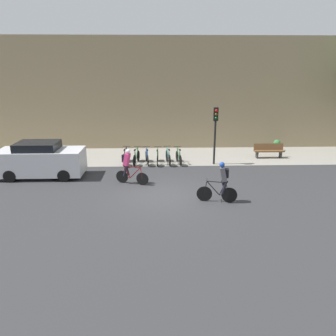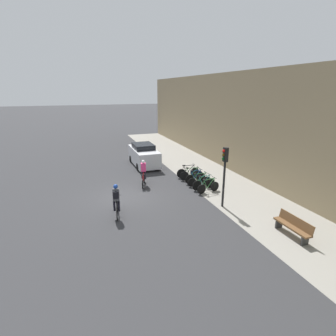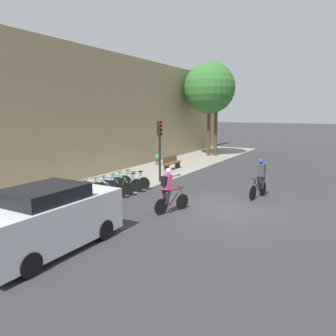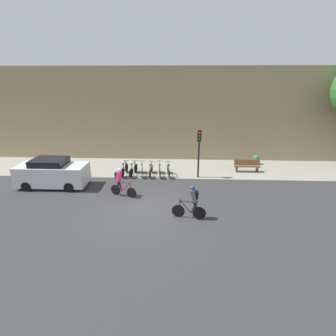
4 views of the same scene
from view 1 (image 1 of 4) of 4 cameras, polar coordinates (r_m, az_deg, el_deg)
name	(u,v)px [view 1 (image 1 of 4)]	position (r m, az deg, el deg)	size (l,w,h in m)	color
ground	(162,195)	(14.73, -1.00, -4.76)	(200.00, 200.00, 0.00)	#333335
kerb_strip	(161,156)	(21.14, -1.27, 2.08)	(44.00, 4.50, 0.01)	gray
building_facade	(160,94)	(23.03, -1.40, 12.78)	(44.00, 0.60, 7.50)	#9E8966
cyclist_pink	(128,165)	(16.00, -6.96, 0.50)	(1.63, 0.69, 1.75)	black
cyclist_grey	(222,181)	(13.86, 9.32, -2.24)	(1.69, 0.53, 1.77)	black
parked_bike_0	(126,157)	(19.51, -7.37, 1.88)	(0.46, 1.73, 0.98)	black
parked_bike_1	(136,157)	(19.46, -5.53, 1.88)	(0.46, 1.70, 0.97)	black
parked_bike_2	(147,157)	(19.43, -3.68, 1.88)	(0.46, 1.61, 0.96)	black
parked_bike_3	(158,157)	(19.42, -1.83, 1.86)	(0.46, 1.67, 0.94)	black
parked_bike_4	(168,157)	(19.43, 0.02, 1.93)	(0.46, 1.68, 0.96)	black
parked_bike_5	(179,157)	(19.46, 1.87, 1.91)	(0.46, 1.63, 0.95)	black
traffic_light_pole	(215,125)	(19.07, 8.26, 7.39)	(0.26, 0.30, 3.33)	black
bench	(269,150)	(21.62, 17.15, 2.95)	(1.88, 0.44, 0.89)	brown
parked_car	(41,160)	(18.15, -21.24, 1.28)	(4.30, 1.84, 1.85)	silver
potted_plant	(277,145)	(23.65, 18.43, 3.90)	(0.48, 0.48, 0.78)	#56514C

